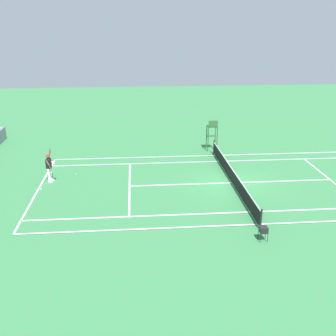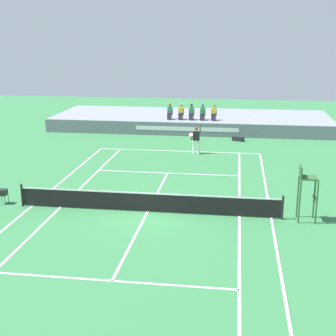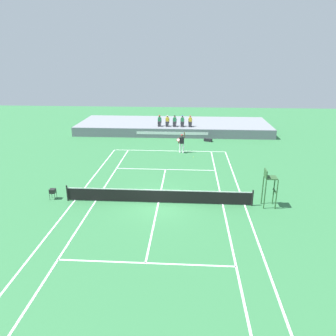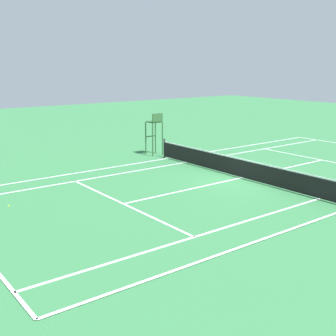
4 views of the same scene
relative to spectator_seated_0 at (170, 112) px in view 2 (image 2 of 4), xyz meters
name	(u,v)px [view 2 (image 2 of 4)]	position (x,y,z in m)	size (l,w,h in m)	color
ground_plane	(148,212)	(1.57, -18.57, -1.67)	(80.00, 80.00, 0.00)	#337542
court	(148,212)	(1.57, -18.57, -1.66)	(11.08, 23.88, 0.03)	#337542
net	(147,201)	(1.57, -18.57, -1.14)	(11.98, 0.10, 1.07)	black
barrier_wall	(187,129)	(1.57, -1.37, -1.14)	(23.27, 0.25, 1.06)	slate
bleacher_platform	(192,121)	(1.57, 2.67, -1.14)	(23.27, 7.84, 1.06)	gray
spectator_seated_0	(170,112)	(0.00, 0.00, 0.00)	(0.44, 0.60, 1.27)	#474C56
spectator_seated_1	(181,112)	(0.92, 0.00, 0.00)	(0.44, 0.60, 1.27)	#474C56
spectator_seated_2	(191,112)	(1.77, 0.00, 0.00)	(0.44, 0.60, 1.27)	#474C56
spectator_seated_3	(203,113)	(2.68, 0.00, 0.00)	(0.44, 0.60, 1.27)	#474C56
spectator_seated_4	(214,113)	(3.58, 0.00, 0.00)	(0.44, 0.60, 1.27)	#474C56
tennis_player	(196,139)	(2.78, -7.17, -0.67)	(0.81, 0.62, 2.08)	white
tennis_ball	(212,159)	(3.91, -8.63, -1.63)	(0.07, 0.07, 0.07)	#D1E533
umpire_chair	(306,186)	(8.44, -18.57, -0.11)	(0.77, 0.77, 2.44)	#2D562D
equipment_bag	(238,139)	(5.58, -2.69, -1.51)	(0.95, 0.63, 0.32)	black
ball_hopper	(3,192)	(-5.43, -18.37, -1.10)	(0.36, 0.36, 0.70)	black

